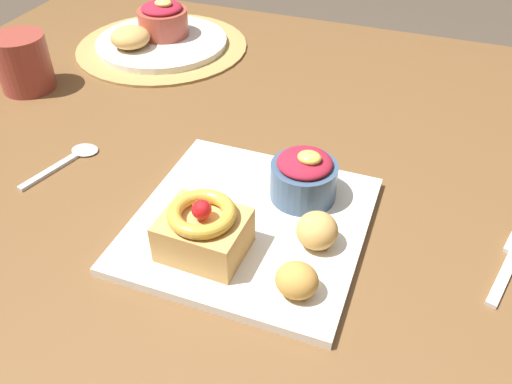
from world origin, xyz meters
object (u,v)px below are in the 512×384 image
object	(u,v)px
berry_ramekin	(304,176)
fritter_front	(297,280)
coffee_mug	(23,63)
back_plate	(162,42)
fritter_middle	(317,230)
front_plate	(250,223)
cake_slice	(203,230)
back_ramekin	(163,19)
back_pastry	(130,37)
spoon	(70,159)
fork	(510,263)

from	to	relation	value
berry_ramekin	fritter_front	size ratio (longest dim) A/B	1.84
coffee_mug	back_plate	bearing A→B (deg)	58.86
berry_ramekin	fritter_middle	distance (m)	0.09
fritter_middle	coffee_mug	size ratio (longest dim) A/B	0.51
front_plate	back_plate	distance (m)	0.54
fritter_middle	cake_slice	bearing A→B (deg)	-154.88
back_ramekin	back_pastry	bearing A→B (deg)	-112.73
berry_ramekin	back_pastry	distance (m)	0.52
fritter_middle	coffee_mug	xyz separation A→B (m)	(-0.57, 0.21, 0.01)
fritter_middle	back_ramekin	xyz separation A→B (m)	(-0.44, 0.45, 0.02)
front_plate	fritter_front	size ratio (longest dim) A/B	5.99
cake_slice	coffee_mug	bearing A→B (deg)	150.04
front_plate	spoon	distance (m)	0.29
coffee_mug	back_pastry	bearing A→B (deg)	59.93
fork	spoon	distance (m)	0.58
berry_ramekin	back_pastry	xyz separation A→B (m)	(-0.43, 0.30, -0.01)
front_plate	back_ramekin	xyz separation A→B (m)	(-0.35, 0.44, 0.04)
cake_slice	fork	world-z (taller)	cake_slice
fritter_front	back_plate	distance (m)	0.67
front_plate	fork	size ratio (longest dim) A/B	2.15
cake_slice	berry_ramekin	distance (m)	0.15
fritter_front	spoon	world-z (taller)	fritter_front
back_plate	fritter_front	bearing A→B (deg)	-49.68
fritter_middle	back_plate	xyz separation A→B (m)	(-0.43, 0.43, -0.02)
cake_slice	spoon	xyz separation A→B (m)	(-0.26, 0.10, -0.04)
fork	spoon	size ratio (longest dim) A/B	1.01
back_ramekin	spoon	world-z (taller)	back_ramekin
back_ramekin	coffee_mug	world-z (taller)	coffee_mug
front_plate	cake_slice	size ratio (longest dim) A/B	2.87
front_plate	fork	world-z (taller)	front_plate
front_plate	back_ramekin	size ratio (longest dim) A/B	2.81
back_plate	back_pastry	world-z (taller)	back_pastry
fritter_front	spoon	bearing A→B (deg)	161.17
front_plate	cake_slice	distance (m)	0.08
coffee_mug	fritter_middle	bearing A→B (deg)	-20.05
fritter_front	fritter_middle	distance (m)	0.08
fritter_front	fork	world-z (taller)	fritter_front
front_plate	spoon	xyz separation A→B (m)	(-0.29, 0.04, -0.00)
fritter_middle	fork	bearing A→B (deg)	14.92
fritter_front	fritter_middle	bearing A→B (deg)	89.93
fork	spoon	xyz separation A→B (m)	(-0.58, -0.01, 0.00)
cake_slice	coffee_mug	xyz separation A→B (m)	(-0.45, 0.26, 0.00)
fritter_middle	back_pastry	size ratio (longest dim) A/B	0.65
spoon	coffee_mug	size ratio (longest dim) A/B	1.34
front_plate	berry_ramekin	world-z (taller)	berry_ramekin
front_plate	fork	bearing A→B (deg)	8.60
coffee_mug	back_ramekin	bearing A→B (deg)	62.02
back_pastry	coffee_mug	world-z (taller)	coffee_mug
back_plate	back_ramekin	size ratio (longest dim) A/B	2.63
berry_ramekin	fork	size ratio (longest dim) A/B	0.66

